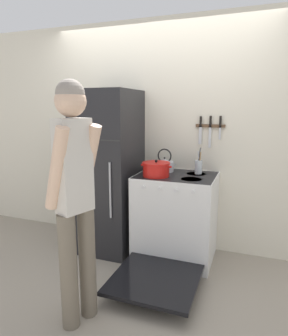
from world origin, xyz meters
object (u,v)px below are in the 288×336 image
Objects in this scene: refrigerator at (109,172)px; dutch_oven_pot at (156,169)px; tea_kettle at (165,165)px; utensil_jar at (199,166)px; person at (75,192)px; stove_range at (175,218)px.

refrigerator is 5.52× the size of dutch_oven_pot.
refrigerator is 7.02× the size of tea_kettle.
utensil_jar is at bearing 0.89° from tea_kettle.
dutch_oven_pot is 0.18× the size of person.
person reaches higher than utensil_jar.
person is (0.34, -1.20, 0.12)m from refrigerator.
utensil_jar is at bearing 34.28° from dutch_oven_pot.
refrigerator reaches higher than tea_kettle.
dutch_oven_pot is at bearing -153.89° from stove_range.
refrigerator reaches higher than stove_range.
utensil_jar is at bearing -5.64° from person.
stove_range is at bearing -44.87° from tea_kettle.
person is at bearing -100.84° from tea_kettle.
stove_range is at bearing -139.51° from utensil_jar.
person is (-0.26, -1.35, 0.03)m from tea_kettle.
refrigerator is at bearing 178.38° from stove_range.
stove_range is 4.95× the size of utensil_jar.
tea_kettle is (-0.17, 0.17, 0.53)m from stove_range.
tea_kettle reaches higher than dutch_oven_pot.
refrigerator is 0.61m from dutch_oven_pot.
tea_kettle reaches higher than stove_range.
stove_range is 0.58m from tea_kettle.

